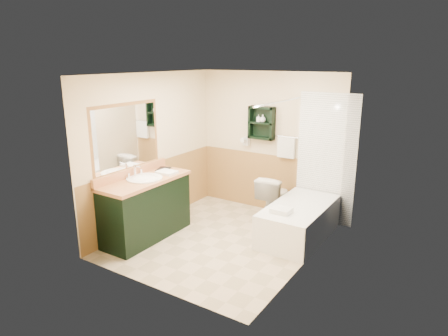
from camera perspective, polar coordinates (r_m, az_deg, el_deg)
floor at (r=6.02m, az=-0.39°, el=-10.20°), size 3.00×3.00×0.00m
back_wall at (r=6.89m, az=6.49°, el=3.61°), size 2.60×0.04×2.40m
left_wall at (r=6.40m, az=-10.40°, el=2.52°), size 0.04×3.00×2.40m
right_wall at (r=5.03m, az=12.30°, el=-1.13°), size 0.04×3.00×2.40m
ceiling at (r=5.42m, az=-0.44°, el=13.50°), size 2.60×3.00×0.04m
wainscot_left at (r=6.56m, az=-9.88°, el=-3.48°), size 2.98×2.98×1.00m
wainscot_back at (r=7.04m, az=6.19°, el=-2.02°), size 2.58×2.58×1.00m
mirror_frame at (r=5.92m, az=-13.79°, el=4.25°), size 1.30×1.30×1.00m
mirror_glass at (r=5.92m, az=-13.76°, el=4.25°), size 1.20×1.20×0.90m
tile_right at (r=5.77m, az=14.47°, el=-0.68°), size 1.50×1.50×2.10m
tile_back at (r=6.51m, az=14.38°, el=1.16°), size 0.95×0.95×2.10m
tile_accent at (r=5.60m, az=14.96°, el=7.71°), size 1.50×1.50×0.10m
wall_shelf at (r=6.77m, az=5.38°, el=6.44°), size 0.45×0.15×0.55m
hair_dryer at (r=7.00m, az=3.22°, el=3.86°), size 0.10×0.24×0.18m
towel_bar at (r=6.66m, az=8.97°, el=4.41°), size 0.40×0.06×0.40m
curtain_rod at (r=5.86m, az=8.06°, el=9.38°), size 0.03×1.60×0.03m
shower_curtain at (r=6.16m, az=8.44°, el=1.63°), size 1.05×1.05×1.70m
vanity at (r=6.04m, az=-11.07°, el=-5.67°), size 0.59×1.44×0.91m
bathtub at (r=6.10m, az=10.64°, el=-7.47°), size 0.77×1.50×0.51m
toilet at (r=6.71m, az=7.17°, el=-4.14°), size 0.46×0.77×0.73m
counter_towel at (r=6.09m, az=-8.16°, el=-0.62°), size 0.28×0.22×0.04m
vanity_book at (r=6.30m, az=-9.48°, el=0.86°), size 0.18×0.09×0.25m
tub_towel at (r=5.66m, az=8.18°, el=-6.02°), size 0.27×0.22×0.07m
soap_bottle_a at (r=6.79m, az=4.95°, el=6.83°), size 0.07×0.13×0.06m
soap_bottle_b at (r=6.75m, az=5.55°, el=6.96°), size 0.11×0.13×0.10m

